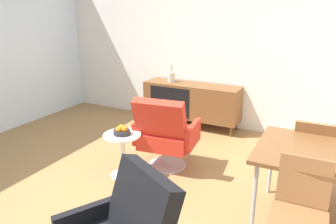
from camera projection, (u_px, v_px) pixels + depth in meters
ground_plane at (152, 204)px, 3.30m from camera, size 8.32×8.32×0.00m
wall_back at (234, 42)px, 5.06m from camera, size 6.80×0.12×2.80m
sideboard at (191, 101)px, 5.35m from camera, size 1.60×0.45×0.72m
vase_cobalt at (171, 76)px, 5.40m from camera, size 0.12×0.12×0.30m
dining_chair_front_left at (300, 211)px, 2.41m from camera, size 0.41×0.43×0.86m
dining_chair_back_left at (312, 154)px, 3.35m from camera, size 0.41×0.43×0.86m
lounge_chair_red at (165, 133)px, 3.91m from camera, size 0.78×0.72×0.95m
side_table_round at (123, 150)px, 3.79m from camera, size 0.44×0.44×0.52m
fruit_bowl at (122, 131)px, 3.72m from camera, size 0.20×0.20×0.11m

